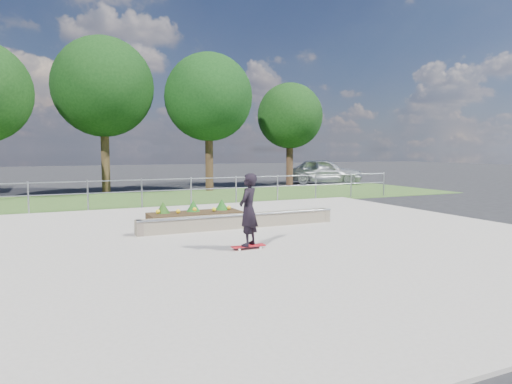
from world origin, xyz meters
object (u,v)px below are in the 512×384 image
grind_ledge (240,221)px  planter_bed (195,214)px  parked_car (324,171)px  skateboarder (248,210)px

grind_ledge → planter_bed: (-0.75, 2.01, -0.02)m
grind_ledge → parked_car: parked_car is taller
planter_bed → skateboarder: size_ratio=1.72×
skateboarder → parked_car: size_ratio=0.34×
grind_ledge → planter_bed: planter_bed is taller
planter_bed → grind_ledge: bearing=-69.5°
grind_ledge → planter_bed: size_ratio=2.00×
grind_ledge → planter_bed: bearing=110.5°
planter_bed → skateboarder: bearing=-92.1°
planter_bed → parked_car: size_ratio=0.59×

